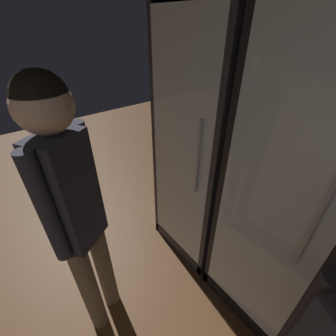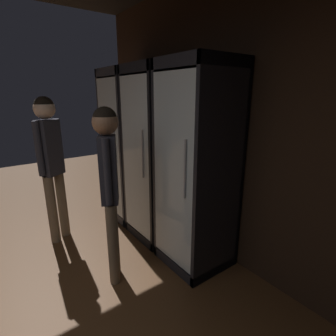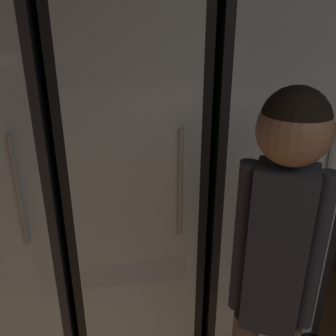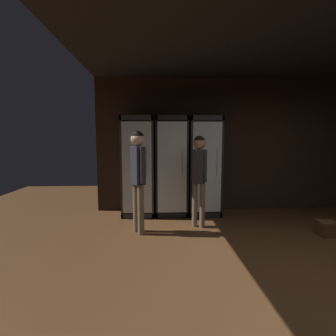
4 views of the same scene
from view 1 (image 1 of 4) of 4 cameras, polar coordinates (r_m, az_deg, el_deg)
name	(u,v)px [view 1 (image 1 of 4)]	position (r m, az deg, el deg)	size (l,w,h in m)	color
cooler_far_left	(212,148)	(1.76, 11.20, 5.05)	(0.64, 0.62, 1.98)	#2B2B30
cooler_left	(300,191)	(1.49, 30.49, -5.04)	(0.64, 0.62, 1.98)	black
shopper_far	(75,206)	(1.19, -22.62, -8.78)	(0.25, 0.31, 1.66)	#72604C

